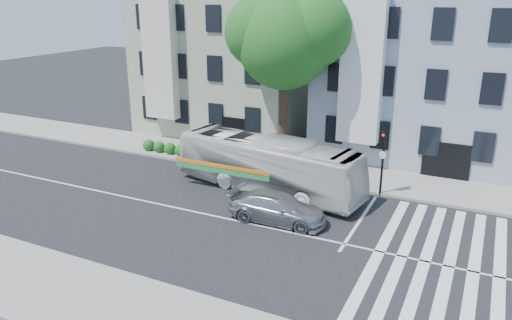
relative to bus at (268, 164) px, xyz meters
The scene contains 10 objects.
ground 4.48m from the bus, 103.66° to the right, with size 120.00×120.00×0.00m, color black.
sidewalk_far 4.25m from the bus, 104.41° to the left, with size 80.00×4.00×0.15m, color gray.
sidewalk_near 12.23m from the bus, 94.72° to the right, with size 80.00×4.00×0.15m, color gray.
building_left 14.10m from the bus, 126.30° to the left, with size 12.00×10.00×11.00m, color #989E84.
building_right 13.07m from the bus, 61.14° to the left, with size 12.00×10.00×11.00m, color #8C97A7.
street_tree 7.91m from the bus, 101.49° to the left, with size 7.30×5.90×11.10m.
bus is the anchor object (origin of this frame).
sedan 3.94m from the bus, 58.50° to the right, with size 4.65×1.89×1.35m, color #A2A3A8.
hedge 6.40m from the bus, 154.86° to the left, with size 8.50×0.84×0.70m, color #1E5B1D, non-canonical shape.
traffic_signal 6.00m from the bus, 17.98° to the left, with size 0.38×0.51×3.71m.
Camera 1 is at (11.43, -18.72, 10.16)m, focal length 35.00 mm.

